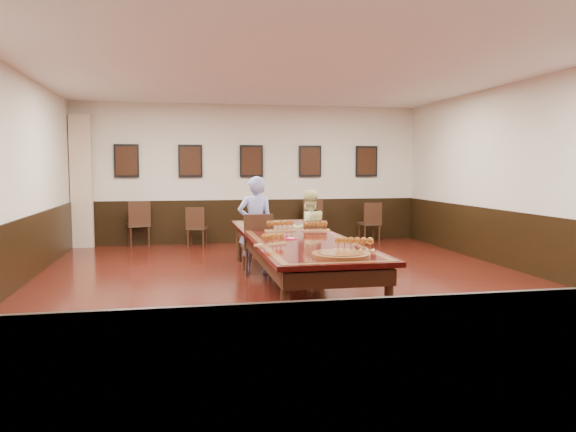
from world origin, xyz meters
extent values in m
cube|color=black|center=(0.00, 0.00, -0.01)|extent=(8.00, 10.00, 0.02)
cube|color=white|center=(0.00, 0.00, 3.21)|extent=(8.00, 10.00, 0.02)
cube|color=beige|center=(0.00, 5.01, 1.60)|extent=(8.00, 0.02, 3.20)
cube|color=beige|center=(0.00, -5.01, 1.60)|extent=(8.00, 0.02, 3.20)
cube|color=beige|center=(4.01, 0.00, 1.60)|extent=(0.02, 10.00, 3.20)
imported|color=#4655AF|center=(-0.43, 1.12, 0.81)|extent=(0.60, 0.40, 1.61)
imported|color=#E7E290|center=(0.48, 1.18, 0.69)|extent=(0.77, 0.65, 1.38)
cube|color=#CE4475|center=(0.60, 0.11, 0.76)|extent=(0.08, 0.15, 0.01)
cube|color=tan|center=(-3.75, 4.82, 1.45)|extent=(0.45, 0.18, 2.90)
cube|color=black|center=(0.00, 4.98, 0.50)|extent=(7.98, 0.04, 1.00)
cube|color=black|center=(0.00, -4.98, 0.50)|extent=(7.98, 0.04, 1.00)
cube|color=black|center=(-3.98, 0.00, 0.50)|extent=(0.04, 9.98, 1.00)
cube|color=black|center=(3.98, 0.00, 0.50)|extent=(0.04, 9.98, 1.00)
cube|color=black|center=(0.00, 0.00, 0.72)|extent=(1.40, 5.00, 0.06)
cube|color=brown|center=(0.00, 0.00, 0.75)|extent=(1.28, 4.88, 0.00)
cube|color=black|center=(0.00, 0.00, 0.75)|extent=(1.10, 4.70, 0.00)
cube|color=black|center=(0.00, 0.00, 0.57)|extent=(1.25, 4.85, 0.18)
cylinder|color=black|center=(-0.58, -2.32, 0.34)|extent=(0.10, 0.10, 0.69)
cylinder|color=black|center=(0.58, -2.32, 0.34)|extent=(0.10, 0.10, 0.69)
cylinder|color=black|center=(-0.58, 2.32, 0.34)|extent=(0.10, 0.10, 0.69)
cylinder|color=black|center=(0.58, 2.32, 0.34)|extent=(0.10, 0.10, 0.69)
cube|color=black|center=(-2.80, 4.94, 1.90)|extent=(0.54, 0.03, 0.74)
cube|color=black|center=(-2.80, 4.92, 1.90)|extent=(0.46, 0.01, 0.64)
cube|color=black|center=(-1.40, 4.94, 1.90)|extent=(0.54, 0.03, 0.74)
cube|color=black|center=(-1.40, 4.92, 1.90)|extent=(0.46, 0.01, 0.64)
cube|color=black|center=(0.00, 4.94, 1.90)|extent=(0.54, 0.03, 0.74)
cube|color=black|center=(0.00, 4.92, 1.90)|extent=(0.46, 0.01, 0.64)
cube|color=black|center=(1.40, 4.94, 1.90)|extent=(0.54, 0.03, 0.74)
cube|color=black|center=(1.40, 4.92, 1.90)|extent=(0.46, 0.01, 0.64)
cube|color=black|center=(2.80, 4.94, 1.90)|extent=(0.54, 0.03, 0.74)
cube|color=black|center=(2.80, 4.92, 1.90)|extent=(0.46, 0.01, 0.64)
cube|color=#9A6C40|center=(-0.11, 0.58, 0.77)|extent=(0.49, 0.22, 0.03)
cube|color=#9A6C40|center=(0.45, 0.50, 0.76)|extent=(0.44, 0.16, 0.03)
cube|color=#9A6C40|center=(-0.52, -0.95, 0.76)|extent=(0.44, 0.31, 0.03)
cube|color=#9A6C40|center=(0.38, -1.68, 0.77)|extent=(0.50, 0.30, 0.03)
cylinder|color=red|center=(-0.13, -0.39, 0.76)|extent=(0.18, 0.18, 0.02)
cylinder|color=silver|center=(-0.13, -0.39, 0.77)|extent=(0.10, 0.10, 0.01)
cylinder|color=#562911|center=(0.12, -2.02, 0.77)|extent=(0.69, 0.69, 0.04)
cylinder|color=brown|center=(0.12, -2.02, 0.80)|extent=(0.55, 0.55, 0.01)
camera|label=1|loc=(-1.67, -8.05, 1.76)|focal=35.00mm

